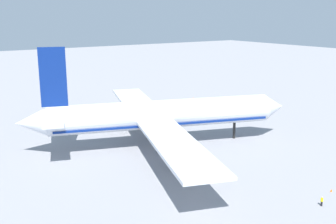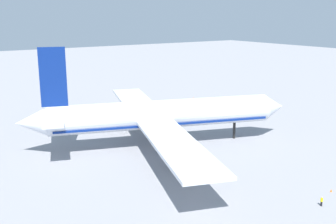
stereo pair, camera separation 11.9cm
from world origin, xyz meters
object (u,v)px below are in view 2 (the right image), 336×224
airliner (159,115)px  ground_worker_4 (322,201)px  traffic_cone_1 (331,190)px  traffic_cone_2 (193,98)px

airliner → ground_worker_4: (5.22, -43.82, -6.87)m
ground_worker_4 → traffic_cone_1: 6.97m
traffic_cone_1 → airliner: bearing=105.8°
traffic_cone_2 → ground_worker_4: bearing=-113.7°
airliner → traffic_cone_1: size_ratio=142.83×
ground_worker_4 → traffic_cone_2: size_ratio=3.12×
ground_worker_4 → traffic_cone_1: size_ratio=3.12×
ground_worker_4 → traffic_cone_2: (37.17, 84.57, -0.60)m
airliner → ground_worker_4: bearing=-83.2°
airliner → traffic_cone_2: airliner is taller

